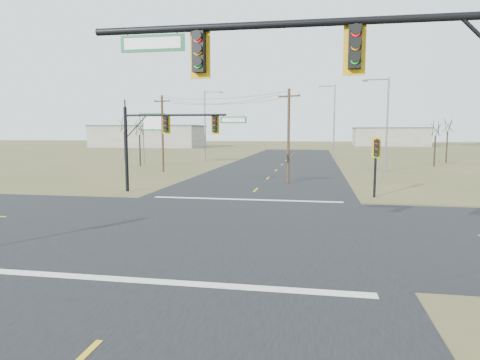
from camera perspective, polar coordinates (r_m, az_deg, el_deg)
name	(u,v)px	position (r m, az deg, el deg)	size (l,w,h in m)	color
ground	(219,226)	(19.73, -2.82, -6.12)	(320.00, 320.00, 0.00)	brown
road_ew	(219,226)	(19.73, -2.82, -6.10)	(160.00, 14.00, 0.02)	black
road_ns	(219,226)	(19.73, -2.82, -6.09)	(14.00, 160.00, 0.02)	black
stop_bar_near	(160,282)	(12.80, -10.56, -13.19)	(12.00, 0.40, 0.01)	silver
stop_bar_far	(246,199)	(26.95, 0.76, -2.61)	(12.00, 0.40, 0.01)	silver
mast_arm_near	(371,83)	(11.38, 17.13, 12.32)	(11.05, 0.45, 7.63)	black
mast_arm_far	(170,130)	(30.33, -9.30, 6.56)	(8.82, 0.45, 6.02)	black
pedestal_signal_ne	(376,153)	(28.96, 17.69, 3.49)	(0.60, 0.51, 3.96)	black
utility_pole_near	(289,134)	(35.36, 6.49, 6.12)	(1.81, 0.78, 7.72)	#4C3020
utility_pole_far	(163,132)	(46.03, -10.29, 6.33)	(1.89, 0.77, 8.02)	#4C3020
highway_sign	(153,129)	(55.61, -11.55, 6.71)	(3.49, 0.17, 6.53)	slate
streetlight_a	(385,119)	(47.88, 18.78, 7.67)	(2.76, 0.36, 9.86)	slate
streetlight_b	(333,118)	(67.94, 12.24, 8.15)	(3.16, 0.40, 11.32)	slate
streetlight_c	(206,122)	(59.66, -4.51, 7.69)	(2.74, 0.34, 9.81)	slate
bare_tree_a	(139,127)	(53.67, -13.28, 6.86)	(3.17, 3.17, 6.02)	black
bare_tree_b	(124,124)	(64.05, -15.21, 7.16)	(3.06, 3.06, 6.55)	black
bare_tree_c	(436,128)	(57.14, 24.66, 6.31)	(3.19, 3.19, 5.94)	black
bare_tree_d	(448,125)	(64.20, 25.99, 6.60)	(2.49, 2.49, 6.33)	black
warehouse_left	(149,137)	(117.45, -12.09, 5.67)	(28.00, 14.00, 5.50)	#AAA397
warehouse_mid	(390,137)	(130.41, 19.35, 5.41)	(20.00, 12.00, 5.00)	#AAA397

